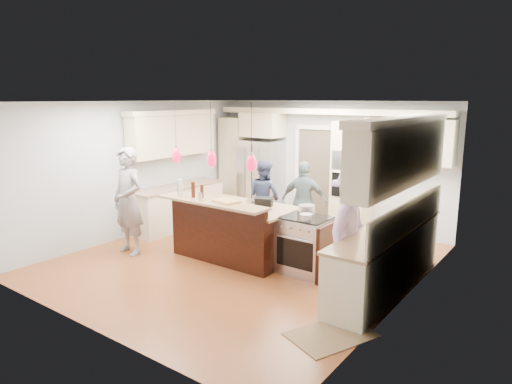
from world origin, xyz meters
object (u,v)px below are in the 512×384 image
refrigerator (261,179)px  kitchen_island (235,230)px  person_bar_end (128,201)px  island_range (307,245)px  person_far_left (264,197)px

refrigerator → kitchen_island: refrigerator is taller
refrigerator → person_bar_end: bearing=-95.5°
refrigerator → island_range: bearing=-42.6°
island_range → person_bar_end: person_bar_end is taller
island_range → person_far_left: size_ratio=0.61×
kitchen_island → person_far_left: person_far_left is taller
refrigerator → island_range: 3.71m
kitchen_island → person_far_left: (-0.46, 1.53, 0.27)m
refrigerator → person_bar_end: person_bar_end is taller
person_bar_end → island_range: bearing=22.1°
kitchen_island → person_bar_end: 1.97m
person_bar_end → person_far_left: size_ratio=1.27×
kitchen_island → person_far_left: 1.62m
refrigerator → person_bar_end: 3.57m
refrigerator → person_far_left: refrigerator is taller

